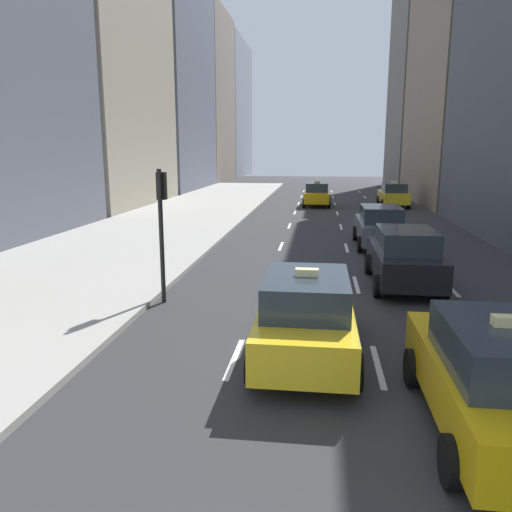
{
  "coord_description": "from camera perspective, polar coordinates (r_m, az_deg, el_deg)",
  "views": [
    {
      "loc": [
        1.4,
        -1.17,
        4.07
      ],
      "look_at": [
        -0.28,
        12.06,
        1.24
      ],
      "focal_mm": 35.0,
      "sensor_mm": 36.0,
      "label": 1
    }
  ],
  "objects": [
    {
      "name": "traffic_light_pole",
      "position": [
        13.51,
        -10.73,
        4.72
      ],
      "size": [
        0.24,
        0.42,
        3.6
      ],
      "color": "black",
      "rests_on": "ground"
    },
    {
      "name": "taxi_fourth",
      "position": [
        8.13,
        25.89,
        -12.38
      ],
      "size": [
        2.02,
        4.4,
        1.87
      ],
      "color": "yellow",
      "rests_on": "ground"
    },
    {
      "name": "sidewalk_left",
      "position": [
        29.66,
        -9.31,
        4.08
      ],
      "size": [
        8.0,
        66.0,
        0.15
      ],
      "primitive_type": "cube",
      "color": "#ADAAA3",
      "rests_on": "ground"
    },
    {
      "name": "taxi_lead",
      "position": [
        9.96,
        5.76,
        -6.74
      ],
      "size": [
        2.02,
        4.4,
        1.87
      ],
      "color": "yellow",
      "rests_on": "ground"
    },
    {
      "name": "sedan_silver_behind",
      "position": [
        15.76,
        16.59,
        -0.11
      ],
      "size": [
        2.02,
        4.47,
        1.78
      ],
      "color": "black",
      "rests_on": "ground"
    },
    {
      "name": "lane_markings",
      "position": [
        24.53,
        9.95,
        2.26
      ],
      "size": [
        5.72,
        56.0,
        0.01
      ],
      "color": "white",
      "rests_on": "ground"
    },
    {
      "name": "sedan_black_near",
      "position": [
        22.02,
        13.97,
        3.34
      ],
      "size": [
        2.02,
        4.59,
        1.77
      ],
      "color": "#565B66",
      "rests_on": "ground"
    },
    {
      "name": "building_row_left",
      "position": [
        49.95,
        -11.77,
        22.55
      ],
      "size": [
        6.0,
        89.01,
        33.09
      ],
      "color": "gray",
      "rests_on": "ground"
    },
    {
      "name": "taxi_second",
      "position": [
        37.64,
        6.96,
        7.03
      ],
      "size": [
        2.02,
        4.4,
        1.87
      ],
      "color": "yellow",
      "rests_on": "ground"
    },
    {
      "name": "taxi_third",
      "position": [
        38.29,
        15.43,
        6.77
      ],
      "size": [
        2.02,
        4.4,
        1.87
      ],
      "color": "yellow",
      "rests_on": "ground"
    }
  ]
}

